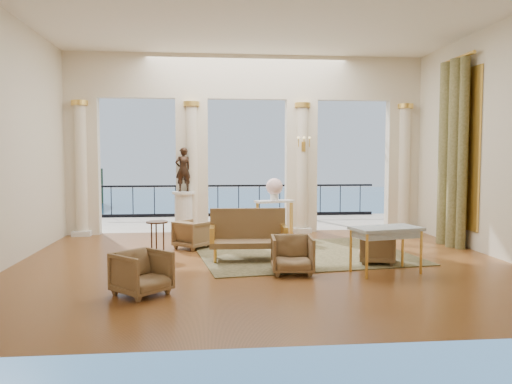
{
  "coord_description": "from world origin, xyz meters",
  "views": [
    {
      "loc": [
        -1.01,
        -8.91,
        1.93
      ],
      "look_at": [
        -0.09,
        0.6,
        1.27
      ],
      "focal_mm": 35.0,
      "sensor_mm": 36.0,
      "label": 1
    }
  ],
  "objects": [
    {
      "name": "floor",
      "position": [
        0.0,
        0.0,
        0.0
      ],
      "size": [
        9.0,
        9.0,
        0.0
      ],
      "primitive_type": "plane",
      "color": "#4A2B0E",
      "rests_on": "ground"
    },
    {
      "name": "room_walls",
      "position": [
        0.0,
        -1.12,
        2.88
      ],
      "size": [
        9.0,
        9.0,
        9.0
      ],
      "color": "beige",
      "rests_on": "ground"
    },
    {
      "name": "arcade",
      "position": [
        -0.0,
        3.82,
        2.58
      ],
      "size": [
        9.0,
        0.56,
        4.5
      ],
      "color": "beige",
      "rests_on": "ground"
    },
    {
      "name": "terrace",
      "position": [
        0.0,
        5.8,
        -0.05
      ],
      "size": [
        10.0,
        3.6,
        0.1
      ],
      "primitive_type": "cube",
      "color": "#AFA190",
      "rests_on": "ground"
    },
    {
      "name": "balustrade",
      "position": [
        0.0,
        7.4,
        0.41
      ],
      "size": [
        9.0,
        0.06,
        1.03
      ],
      "color": "black",
      "rests_on": "terrace"
    },
    {
      "name": "palm_tree",
      "position": [
        2.0,
        6.6,
        4.09
      ],
      "size": [
        2.0,
        2.0,
        4.5
      ],
      "color": "#4C3823",
      "rests_on": "terrace"
    },
    {
      "name": "headland",
      "position": [
        -30.0,
        70.0,
        -3.0
      ],
      "size": [
        22.0,
        18.0,
        6.0
      ],
      "primitive_type": "cube",
      "color": "black",
      "rests_on": "sea"
    },
    {
      "name": "sea",
      "position": [
        0.0,
        60.0,
        -6.0
      ],
      "size": [
        160.0,
        160.0,
        0.0
      ],
      "primitive_type": "plane",
      "color": "#306696",
      "rests_on": "ground"
    },
    {
      "name": "curtain",
      "position": [
        4.28,
        1.5,
        2.02
      ],
      "size": [
        0.33,
        1.4,
        4.09
      ],
      "color": "#4F4A25",
      "rests_on": "ground"
    },
    {
      "name": "window_frame",
      "position": [
        4.47,
        1.5,
        2.1
      ],
      "size": [
        0.04,
        1.6,
        3.4
      ],
      "primitive_type": "cube",
      "color": "#E7B54C",
      "rests_on": "room_walls"
    },
    {
      "name": "wall_sconce",
      "position": [
        1.4,
        3.51,
        2.23
      ],
      "size": [
        0.3,
        0.11,
        0.33
      ],
      "color": "#E7B54C",
      "rests_on": "arcade"
    },
    {
      "name": "rug",
      "position": [
        0.88,
        0.77,
        0.01
      ],
      "size": [
        4.47,
        3.71,
        0.02
      ],
      "primitive_type": "cube",
      "rotation": [
        0.0,
        0.0,
        0.14
      ],
      "color": "#2D2F19",
      "rests_on": "ground"
    },
    {
      "name": "armchair_a",
      "position": [
        -1.94,
        -1.89,
        0.34
      ],
      "size": [
        0.91,
        0.91,
        0.68
      ],
      "primitive_type": "imported",
      "rotation": [
        0.0,
        0.0,
        0.79
      ],
      "color": "#4B3D24",
      "rests_on": "ground"
    },
    {
      "name": "armchair_b",
      "position": [
        0.38,
        -0.82,
        0.35
      ],
      "size": [
        0.72,
        0.68,
        0.7
      ],
      "primitive_type": "imported",
      "rotation": [
        0.0,
        0.0,
        -0.07
      ],
      "color": "#4B3D24",
      "rests_on": "ground"
    },
    {
      "name": "armchair_c",
      "position": [
        2.04,
        -0.19,
        0.32
      ],
      "size": [
        0.73,
        0.76,
        0.63
      ],
      "primitive_type": "imported",
      "rotation": [
        0.0,
        0.0,
        -1.86
      ],
      "color": "#4B3D24",
      "rests_on": "ground"
    },
    {
      "name": "armchair_d",
      "position": [
        -1.33,
        1.66,
        0.33
      ],
      "size": [
        0.88,
        0.87,
        0.66
      ],
      "primitive_type": "imported",
      "rotation": [
        0.0,
        0.0,
        2.41
      ],
      "color": "#4B3D24",
      "rests_on": "ground"
    },
    {
      "name": "settee",
      "position": [
        -0.25,
        0.39,
        0.47
      ],
      "size": [
        1.46,
        0.67,
        0.96
      ],
      "rotation": [
        0.0,
        0.0,
        -0.04
      ],
      "color": "#4B3D24",
      "rests_on": "ground"
    },
    {
      "name": "game_table",
      "position": [
        1.94,
        -0.93,
        0.69
      ],
      "size": [
        1.24,
        0.85,
        0.77
      ],
      "rotation": [
        0.0,
        0.0,
        0.23
      ],
      "color": "#93A9B7",
      "rests_on": "ground"
    },
    {
      "name": "pedestal",
      "position": [
        -1.61,
        3.5,
        0.52
      ],
      "size": [
        0.59,
        0.59,
        1.09
      ],
      "color": "silver",
      "rests_on": "ground"
    },
    {
      "name": "statue",
      "position": [
        -1.61,
        3.5,
        1.63
      ],
      "size": [
        0.46,
        0.37,
        1.09
      ],
      "primitive_type": "imported",
      "rotation": [
        0.0,
        0.0,
        3.46
      ],
      "color": "black",
      "rests_on": "pedestal"
    },
    {
      "name": "console_table",
      "position": [
        0.6,
        3.05,
        0.74
      ],
      "size": [
        1.0,
        0.63,
        0.89
      ],
      "rotation": [
        0.0,
        0.0,
        0.31
      ],
      "color": "silver",
      "rests_on": "ground"
    },
    {
      "name": "urn",
      "position": [
        0.6,
        3.05,
        1.19
      ],
      "size": [
        0.4,
        0.4,
        0.54
      ],
      "color": "white",
      "rests_on": "console_table"
    },
    {
      "name": "side_table",
      "position": [
        -2.0,
        0.87,
        0.59
      ],
      "size": [
        0.42,
        0.42,
        0.69
      ],
      "color": "black",
      "rests_on": "ground"
    }
  ]
}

